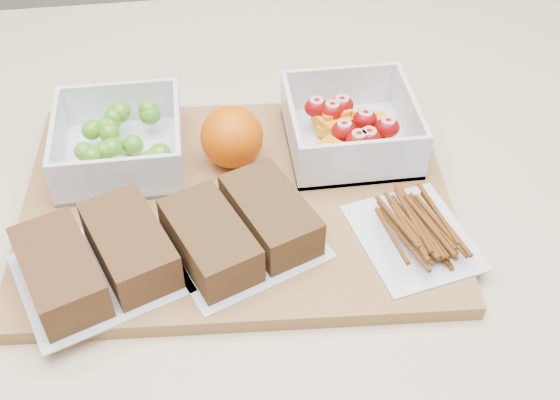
# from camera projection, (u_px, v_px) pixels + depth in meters

# --- Properties ---
(cutting_board) EXTENTS (0.44, 0.33, 0.02)m
(cutting_board) POSITION_uv_depth(u_px,v_px,m) (237.00, 202.00, 0.70)
(cutting_board) COLOR olive
(cutting_board) RESTS_ON counter
(grape_container) EXTENTS (0.13, 0.13, 0.05)m
(grape_container) POSITION_uv_depth(u_px,v_px,m) (122.00, 142.00, 0.72)
(grape_container) COLOR silver
(grape_container) RESTS_ON cutting_board
(fruit_container) EXTENTS (0.13, 0.13, 0.06)m
(fruit_container) POSITION_uv_depth(u_px,v_px,m) (350.00, 129.00, 0.74)
(fruit_container) COLOR silver
(fruit_container) RESTS_ON cutting_board
(orange) EXTENTS (0.06, 0.06, 0.06)m
(orange) POSITION_uv_depth(u_px,v_px,m) (232.00, 137.00, 0.71)
(orange) COLOR #DB5405
(orange) RESTS_ON cutting_board
(sandwich_bag_left) EXTENTS (0.17, 0.16, 0.04)m
(sandwich_bag_left) POSITION_uv_depth(u_px,v_px,m) (96.00, 259.00, 0.61)
(sandwich_bag_left) COLOR silver
(sandwich_bag_left) RESTS_ON cutting_board
(sandwich_bag_center) EXTENTS (0.17, 0.16, 0.04)m
(sandwich_bag_center) POSITION_uv_depth(u_px,v_px,m) (241.00, 228.00, 0.64)
(sandwich_bag_center) COLOR silver
(sandwich_bag_center) RESTS_ON cutting_board
(pretzel_bag) EXTENTS (0.12, 0.14, 0.03)m
(pretzel_bag) POSITION_uv_depth(u_px,v_px,m) (415.00, 228.00, 0.65)
(pretzel_bag) COLOR silver
(pretzel_bag) RESTS_ON cutting_board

